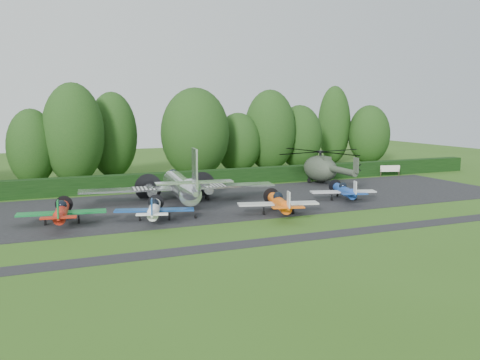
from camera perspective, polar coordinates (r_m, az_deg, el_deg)
name	(u,v)px	position (r m, az deg, el deg)	size (l,w,h in m)	color
ground	(245,224)	(45.44, 0.57, -4.73)	(160.00, 160.00, 0.00)	#325919
apron	(205,204)	(54.53, -3.73, -2.57)	(70.00, 18.00, 0.01)	black
taxiway_verge	(278,241)	(40.20, 4.09, -6.46)	(70.00, 2.00, 0.00)	black
hedgerow	(174,188)	(64.84, -7.04, -0.90)	(90.00, 1.60, 2.00)	black
transport_plane	(182,186)	(54.59, -6.23, -0.67)	(20.24, 15.52, 6.49)	silver
light_plane_red	(61,212)	(47.14, -18.52, -3.24)	(7.29, 7.66, 2.80)	#B31F10
light_plane_white	(154,209)	(46.78, -9.16, -3.09)	(6.86, 7.22, 2.64)	white
light_plane_orange	(279,203)	(48.84, 4.20, -2.42)	(7.42, 7.80, 2.85)	#F65F0E
light_plane_blue	(344,191)	(56.92, 11.07, -1.13)	(6.88, 7.23, 2.64)	#193E96
helicopter	(320,166)	(68.52, 8.58, 1.47)	(13.12, 15.36, 4.22)	#303B2D
sign_board	(390,169)	(77.49, 15.71, 1.13)	(2.84, 0.11, 1.60)	#3F3326
tree_0	(195,133)	(73.15, -4.80, 5.00)	(9.34, 9.34, 12.31)	black
tree_1	(238,143)	(78.64, -0.21, 3.97)	(6.76, 6.76, 8.84)	black
tree_4	(73,134)	(70.70, -17.36, 4.74)	(7.69, 7.69, 12.80)	black
tree_5	(299,137)	(84.50, 6.35, 4.59)	(7.10, 7.10, 9.94)	black
tree_6	(32,147)	(71.25, -21.33, 3.27)	(6.04, 6.04, 9.56)	black
tree_7	(270,131)	(81.07, 3.20, 5.29)	(7.74, 7.74, 12.25)	black
tree_9	(369,134)	(93.75, 13.61, 4.74)	(7.04, 7.04, 9.91)	black
tree_10	(112,135)	(75.32, -13.46, 4.68)	(6.73, 6.73, 11.76)	black
tree_11	(334,125)	(93.51, 10.01, 5.83)	(5.54, 5.54, 13.16)	black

